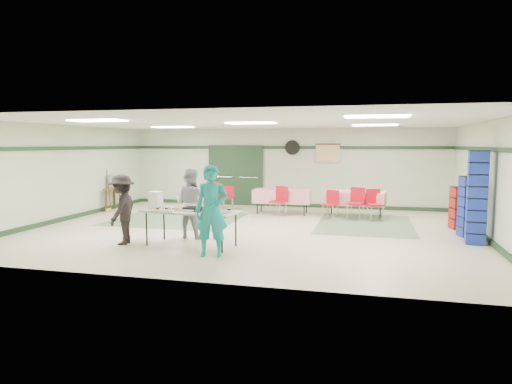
% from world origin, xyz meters
% --- Properties ---
extents(floor, '(11.00, 11.00, 0.00)m').
position_xyz_m(floor, '(0.00, 0.00, 0.00)').
color(floor, '#C2B59C').
rests_on(floor, ground).
extents(ceiling, '(11.00, 11.00, 0.00)m').
position_xyz_m(ceiling, '(0.00, 0.00, 2.70)').
color(ceiling, white).
rests_on(ceiling, wall_back).
extents(wall_back, '(11.00, 0.00, 11.00)m').
position_xyz_m(wall_back, '(0.00, 4.50, 1.35)').
color(wall_back, beige).
rests_on(wall_back, floor).
extents(wall_front, '(11.00, 0.00, 11.00)m').
position_xyz_m(wall_front, '(0.00, -4.50, 1.35)').
color(wall_front, beige).
rests_on(wall_front, floor).
extents(wall_left, '(0.00, 9.00, 9.00)m').
position_xyz_m(wall_left, '(-5.50, 0.00, 1.35)').
color(wall_left, beige).
rests_on(wall_left, floor).
extents(wall_right, '(0.00, 9.00, 9.00)m').
position_xyz_m(wall_right, '(5.50, 0.00, 1.35)').
color(wall_right, beige).
rests_on(wall_right, floor).
extents(trim_back, '(11.00, 0.06, 0.10)m').
position_xyz_m(trim_back, '(0.00, 4.47, 2.05)').
color(trim_back, '#1B321E').
rests_on(trim_back, wall_back).
extents(baseboard_back, '(11.00, 0.06, 0.12)m').
position_xyz_m(baseboard_back, '(0.00, 4.47, 0.06)').
color(baseboard_back, '#1B321E').
rests_on(baseboard_back, floor).
extents(trim_left, '(0.06, 9.00, 0.10)m').
position_xyz_m(trim_left, '(-5.47, 0.00, 2.05)').
color(trim_left, '#1B321E').
rests_on(trim_left, wall_back).
extents(baseboard_left, '(0.06, 9.00, 0.12)m').
position_xyz_m(baseboard_left, '(-5.47, 0.00, 0.06)').
color(baseboard_left, '#1B321E').
rests_on(baseboard_left, floor).
extents(trim_right, '(0.06, 9.00, 0.10)m').
position_xyz_m(trim_right, '(5.47, 0.00, 2.05)').
color(trim_right, '#1B321E').
rests_on(trim_right, wall_back).
extents(baseboard_right, '(0.06, 9.00, 0.12)m').
position_xyz_m(baseboard_right, '(5.47, 0.00, 0.06)').
color(baseboard_right, '#1B321E').
rests_on(baseboard_right, floor).
extents(green_patch_a, '(3.50, 3.00, 0.01)m').
position_xyz_m(green_patch_a, '(-2.50, 1.00, 0.00)').
color(green_patch_a, '#637D5B').
rests_on(green_patch_a, floor).
extents(green_patch_b, '(2.50, 3.50, 0.01)m').
position_xyz_m(green_patch_b, '(2.80, 1.50, 0.00)').
color(green_patch_b, '#637D5B').
rests_on(green_patch_b, floor).
extents(double_door_left, '(0.90, 0.06, 2.10)m').
position_xyz_m(double_door_left, '(-2.20, 4.44, 1.05)').
color(double_door_left, gray).
rests_on(double_door_left, floor).
extents(double_door_right, '(0.90, 0.06, 2.10)m').
position_xyz_m(double_door_right, '(-1.25, 4.44, 1.05)').
color(double_door_right, gray).
rests_on(double_door_right, floor).
extents(door_frame, '(2.00, 0.03, 2.15)m').
position_xyz_m(door_frame, '(-1.73, 4.42, 1.05)').
color(door_frame, '#1B321E').
rests_on(door_frame, floor).
extents(wall_fan, '(0.50, 0.10, 0.50)m').
position_xyz_m(wall_fan, '(0.30, 4.44, 2.05)').
color(wall_fan, black).
rests_on(wall_fan, wall_back).
extents(scroll_banner, '(0.80, 0.02, 0.60)m').
position_xyz_m(scroll_banner, '(1.50, 4.44, 1.85)').
color(scroll_banner, '#DCBD89').
rests_on(scroll_banner, wall_back).
extents(serving_table, '(2.16, 1.10, 0.76)m').
position_xyz_m(serving_table, '(-0.77, -2.12, 0.72)').
color(serving_table, '#9E9E99').
rests_on(serving_table, floor).
extents(sheet_tray_right, '(0.64, 0.51, 0.02)m').
position_xyz_m(sheet_tray_right, '(-0.14, -2.22, 0.77)').
color(sheet_tray_right, silver).
rests_on(sheet_tray_right, serving_table).
extents(sheet_tray_mid, '(0.67, 0.54, 0.02)m').
position_xyz_m(sheet_tray_mid, '(-0.92, -2.03, 0.77)').
color(sheet_tray_mid, silver).
rests_on(sheet_tray_mid, serving_table).
extents(sheet_tray_left, '(0.57, 0.46, 0.02)m').
position_xyz_m(sheet_tray_left, '(-1.29, -2.25, 0.77)').
color(sheet_tray_left, silver).
rests_on(sheet_tray_left, serving_table).
extents(baking_pan, '(0.54, 0.38, 0.08)m').
position_xyz_m(baking_pan, '(-0.65, -2.13, 0.80)').
color(baking_pan, black).
rests_on(baking_pan, serving_table).
extents(foam_box_stack, '(0.27, 0.25, 0.38)m').
position_xyz_m(foam_box_stack, '(-1.58, -2.11, 0.95)').
color(foam_box_stack, white).
rests_on(foam_box_stack, serving_table).
extents(volunteer_teal, '(0.72, 0.54, 1.77)m').
position_xyz_m(volunteer_teal, '(-0.04, -2.86, 0.89)').
color(volunteer_teal, teal).
rests_on(volunteer_teal, floor).
extents(volunteer_grey, '(0.89, 0.75, 1.61)m').
position_xyz_m(volunteer_grey, '(-1.11, -1.30, 0.80)').
color(volunteer_grey, '#929397').
rests_on(volunteer_grey, floor).
extents(volunteer_dark, '(0.71, 1.06, 1.53)m').
position_xyz_m(volunteer_dark, '(-2.28, -2.31, 0.76)').
color(volunteer_dark, black).
rests_on(volunteer_dark, floor).
extents(dining_table_a, '(1.84, 0.97, 0.77)m').
position_xyz_m(dining_table_a, '(2.47, 2.77, 0.57)').
color(dining_table_a, red).
rests_on(dining_table_a, floor).
extents(dining_table_b, '(1.76, 0.80, 0.77)m').
position_xyz_m(dining_table_b, '(0.27, 2.77, 0.57)').
color(dining_table_b, red).
rests_on(dining_table_b, floor).
extents(chair_a, '(0.54, 0.54, 0.93)m').
position_xyz_m(chair_a, '(2.55, 2.21, 0.57)').
color(chair_a, red).
rests_on(chair_a, floor).
extents(chair_b, '(0.50, 0.50, 0.83)m').
position_xyz_m(chair_b, '(1.83, 2.20, 0.51)').
color(chair_b, red).
rests_on(chair_b, floor).
extents(chair_c, '(0.53, 0.53, 0.89)m').
position_xyz_m(chair_c, '(3.04, 2.20, 0.55)').
color(chair_c, red).
rests_on(chair_c, floor).
extents(chair_d, '(0.56, 0.56, 0.91)m').
position_xyz_m(chair_d, '(0.31, 2.20, 0.56)').
color(chair_d, red).
rests_on(chair_d, floor).
extents(chair_loose_a, '(0.43, 0.43, 0.78)m').
position_xyz_m(chair_loose_a, '(-1.63, 3.24, 0.47)').
color(chair_loose_a, red).
rests_on(chair_loose_a, floor).
extents(chair_loose_b, '(0.47, 0.47, 0.94)m').
position_xyz_m(chair_loose_b, '(-2.14, 3.06, 0.58)').
color(chair_loose_b, red).
rests_on(chair_loose_b, floor).
extents(crate_stack_blue_a, '(0.43, 0.43, 2.03)m').
position_xyz_m(crate_stack_blue_a, '(5.15, -0.44, 1.02)').
color(crate_stack_blue_a, navy).
rests_on(crate_stack_blue_a, floor).
extents(crate_stack_red, '(0.49, 0.49, 1.08)m').
position_xyz_m(crate_stack_red, '(5.15, 1.36, 0.54)').
color(crate_stack_red, '#A12210').
rests_on(crate_stack_red, floor).
extents(crate_stack_blue_b, '(0.44, 0.44, 1.42)m').
position_xyz_m(crate_stack_blue_b, '(5.15, 0.37, 0.71)').
color(crate_stack_blue_b, navy).
rests_on(crate_stack_blue_b, floor).
extents(printer_table, '(0.74, 0.99, 0.74)m').
position_xyz_m(printer_table, '(-5.15, 2.26, 0.64)').
color(printer_table, brown).
rests_on(printer_table, floor).
extents(office_printer, '(0.56, 0.51, 0.41)m').
position_xyz_m(office_printer, '(-5.15, 2.34, 0.95)').
color(office_printer, '#A8A7A4').
rests_on(office_printer, printer_table).
extents(broom, '(0.08, 0.22, 1.34)m').
position_xyz_m(broom, '(-5.23, 1.91, 0.70)').
color(broom, brown).
rests_on(broom, floor).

